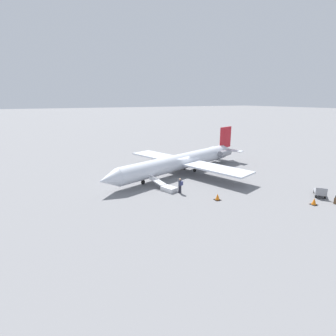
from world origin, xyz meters
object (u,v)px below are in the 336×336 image
luggage_cart (320,192)px  suitcase (335,201)px  boarding_stairs (167,187)px  passenger (180,185)px  airplane_main (184,161)px

luggage_cart → suitcase: 2.17m
boarding_stairs → passenger: 1.93m
boarding_stairs → suitcase: size_ratio=4.69×
passenger → luggage_cart: size_ratio=0.72×
luggage_cart → boarding_stairs: bearing=-73.3°
luggage_cart → airplane_main: bearing=-100.6°
boarding_stairs → luggage_cart: bearing=-142.1°
boarding_stairs → luggage_cart: boarding_stairs is taller
passenger → luggage_cart: bearing=-139.1°
passenger → suitcase: 16.03m
passenger → luggage_cart: 15.35m
boarding_stairs → passenger: (-0.89, 1.59, 0.65)m
airplane_main → suitcase: 18.96m
passenger → luggage_cart: passenger is taller
passenger → boarding_stairs: bearing=11.8°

